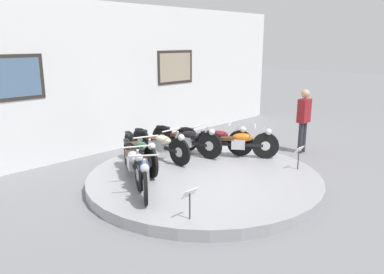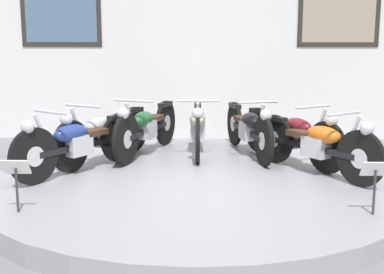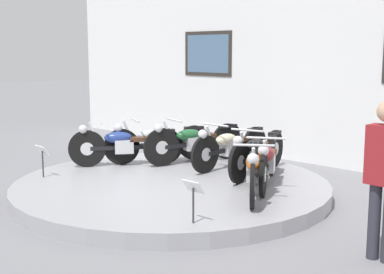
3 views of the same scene
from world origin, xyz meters
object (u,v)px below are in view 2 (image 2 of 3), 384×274
object	(u,v)px
motorcycle_blue	(78,141)
motorcycle_cream	(198,126)
motorcycle_maroon	(292,134)
info_placard_front_centre	(375,176)
motorcycle_silver	(103,133)
motorcycle_black	(249,127)
motorcycle_green	(146,126)
motorcycle_orange	(317,143)
info_placard_front_left	(16,174)

from	to	relation	value
motorcycle_blue	motorcycle_cream	bearing A→B (deg)	39.52
motorcycle_maroon	info_placard_front_centre	world-z (taller)	motorcycle_maroon
motorcycle_silver	info_placard_front_centre	size ratio (longest dim) A/B	3.51
motorcycle_black	motorcycle_green	bearing A→B (deg)	179.91
motorcycle_green	motorcycle_black	size ratio (longest dim) A/B	0.99
motorcycle_silver	motorcycle_black	size ratio (longest dim) A/B	0.92
motorcycle_orange	info_placard_front_left	world-z (taller)	motorcycle_orange
motorcycle_orange	info_placard_front_left	bearing A→B (deg)	-154.68
motorcycle_blue	motorcycle_green	xyz separation A→B (m)	(0.71, 1.02, 0.01)
motorcycle_green	motorcycle_black	distance (m)	1.41
motorcycle_cream	motorcycle_maroon	distance (m)	1.36
motorcycle_cream	info_placard_front_centre	xyz separation A→B (m)	(1.65, -2.62, -0.01)
motorcycle_orange	motorcycle_silver	bearing A→B (deg)	167.48
motorcycle_maroon	motorcycle_black	bearing A→B (deg)	140.74
motorcycle_silver	motorcycle_orange	xyz separation A→B (m)	(2.64, -0.59, -0.00)
motorcycle_cream	info_placard_front_left	distance (m)	3.10
info_placard_front_centre	motorcycle_blue	bearing A→B (deg)	154.66
motorcycle_green	info_placard_front_left	bearing A→B (deg)	-110.94
motorcycle_cream	motorcycle_orange	bearing A→B (deg)	-39.53
motorcycle_green	motorcycle_maroon	xyz separation A→B (m)	(1.93, -0.43, -0.01)
motorcycle_blue	info_placard_front_centre	xyz separation A→B (m)	(3.07, -1.45, -0.02)
motorcycle_green	motorcycle_blue	bearing A→B (deg)	-124.97
motorcycle_black	motorcycle_orange	bearing A→B (deg)	-54.82
motorcycle_silver	motorcycle_cream	distance (m)	1.36
motorcycle_orange	motorcycle_green	bearing A→B (deg)	154.44
info_placard_front_left	info_placard_front_centre	xyz separation A→B (m)	(3.30, 0.00, 0.00)
info_placard_front_centre	motorcycle_black	bearing A→B (deg)	111.03
info_placard_front_left	motorcycle_silver	bearing A→B (deg)	78.12
info_placard_front_left	motorcycle_blue	bearing A→B (deg)	80.83
motorcycle_blue	motorcycle_silver	distance (m)	0.62
info_placard_front_left	motorcycle_orange	bearing A→B (deg)	25.32
motorcycle_orange	motorcycle_black	bearing A→B (deg)	125.18
motorcycle_silver	info_placard_front_centre	distance (m)	3.52
info_placard_front_left	motorcycle_cream	bearing A→B (deg)	57.79
motorcycle_black	motorcycle_maroon	xyz separation A→B (m)	(0.52, -0.43, -0.01)
motorcycle_silver	motorcycle_green	bearing A→B (deg)	39.80
info_placard_front_left	motorcycle_green	bearing A→B (deg)	69.06
motorcycle_blue	motorcycle_black	world-z (taller)	motorcycle_black
motorcycle_blue	info_placard_front_centre	bearing A→B (deg)	-25.34
motorcycle_green	info_placard_front_centre	world-z (taller)	motorcycle_green
info_placard_front_centre	motorcycle_silver	bearing A→B (deg)	144.65
motorcycle_maroon	motorcycle_orange	xyz separation A→B (m)	(0.19, -0.59, -0.00)
motorcycle_blue	motorcycle_green	bearing A→B (deg)	55.03
motorcycle_blue	motorcycle_maroon	distance (m)	2.71
motorcycle_cream	motorcycle_maroon	world-z (taller)	same
motorcycle_blue	motorcycle_maroon	size ratio (longest dim) A/B	0.96
motorcycle_silver	info_placard_front_left	bearing A→B (deg)	-101.88
motorcycle_maroon	motorcycle_blue	bearing A→B (deg)	-167.48
info_placard_front_left	motorcycle_maroon	bearing A→B (deg)	35.34
motorcycle_blue	motorcycle_cream	xyz separation A→B (m)	(1.42, 1.17, -0.00)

